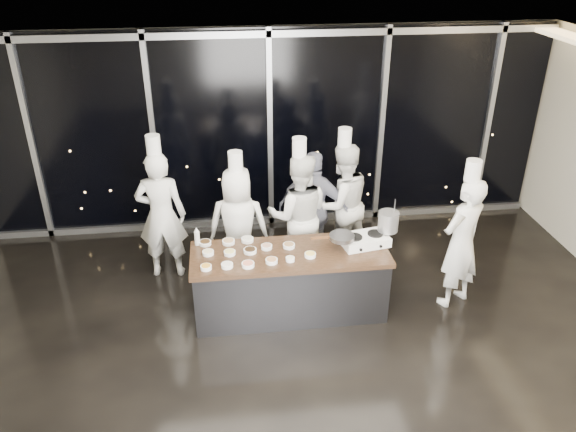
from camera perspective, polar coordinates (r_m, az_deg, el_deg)
name	(u,v)px	position (r m, az deg, el deg)	size (l,w,h in m)	color
ground	(299,358)	(6.79, 1.17, -14.19)	(9.00, 9.00, 0.00)	black
room_shell	(319,182)	(5.57, 3.19, 3.44)	(9.02, 7.02, 3.21)	beige
window_wall	(270,132)	(8.96, -1.87, 8.55)	(8.90, 0.11, 3.20)	black
demo_counter	(290,282)	(7.21, 0.19, -6.76)	(2.46, 0.86, 0.90)	#343439
stove	(365,240)	(7.17, 7.79, -2.41)	(0.64, 0.46, 0.14)	white
frying_pan	(341,237)	(7.00, 5.43, -2.13)	(0.57, 0.37, 0.05)	slate
stock_pot	(388,221)	(7.22, 10.16, -0.54)	(0.26, 0.26, 0.26)	#A9A9AB
prep_bowls	(247,252)	(6.94, -4.18, -3.68)	(1.42, 0.74, 0.05)	white
squeeze_bottle	(197,236)	(7.17, -9.23, -2.06)	(0.07, 0.07, 0.25)	silver
chef_far_left	(161,214)	(7.94, -12.73, 0.16)	(0.71, 0.50, 2.10)	white
chef_left	(238,225)	(7.70, -5.06, -0.91)	(0.89, 0.64, 1.93)	white
chef_center	(299,215)	(7.80, 1.09, 0.10)	(0.95, 0.77, 2.05)	white
guest	(314,210)	(8.04, 2.65, 0.63)	(1.11, 0.76, 1.75)	#141A38
chef_right	(341,203)	(8.16, 5.46, 1.29)	(1.06, 0.94, 2.06)	white
chef_side	(461,242)	(7.49, 17.19, -2.50)	(0.78, 0.69, 2.03)	white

